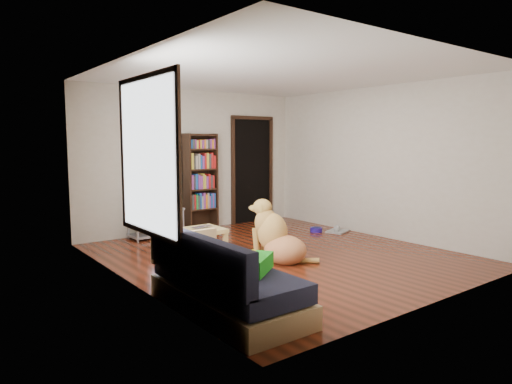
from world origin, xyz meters
TOP-DOWN VIEW (x-y plane):
  - ground at (0.00, 0.00)m, footprint 5.00×5.00m
  - ceiling at (0.00, 0.00)m, footprint 5.00×5.00m
  - wall_back at (0.00, 2.50)m, footprint 4.50×0.00m
  - wall_front at (0.00, -2.50)m, footprint 4.50×0.00m
  - wall_left at (-2.25, 0.00)m, footprint 0.00×5.00m
  - wall_right at (2.25, 0.00)m, footprint 0.00×5.00m
  - green_cushion at (-1.75, -1.56)m, footprint 0.66×0.66m
  - laptop at (-0.90, 0.62)m, footprint 0.38×0.30m
  - dog_bowl at (1.65, 0.90)m, footprint 0.22×0.22m
  - grey_rag at (1.95, 0.65)m, footprint 0.48×0.43m
  - window at (-2.23, -0.50)m, footprint 0.03×1.46m
  - doorway at (1.35, 2.48)m, footprint 1.03×0.05m
  - tv_stand at (-0.90, 2.25)m, footprint 0.90×0.45m
  - crt_tv at (-0.90, 2.27)m, footprint 0.55×0.52m
  - bookshelf at (0.05, 2.34)m, footprint 0.60×0.30m
  - sofa at (-1.87, -1.38)m, footprint 0.80×1.80m
  - coffee_table at (-0.90, 0.65)m, footprint 0.55×0.55m
  - dog at (-0.24, -0.22)m, footprint 0.70×0.99m

SIDE VIEW (x-z plane):
  - ground at x=0.00m, z-range 0.00..0.00m
  - grey_rag at x=1.95m, z-range 0.00..0.03m
  - dog_bowl at x=1.65m, z-range 0.00..0.08m
  - sofa at x=-1.87m, z-range -0.14..0.66m
  - tv_stand at x=-0.90m, z-range 0.02..0.52m
  - coffee_table at x=-0.90m, z-range 0.08..0.48m
  - dog at x=-0.24m, z-range -0.12..0.77m
  - laptop at x=-0.90m, z-range 0.40..0.43m
  - green_cushion at x=-1.75m, z-range 0.42..0.58m
  - crt_tv at x=-0.90m, z-range 0.45..1.03m
  - bookshelf at x=0.05m, z-range 0.10..1.90m
  - doorway at x=1.35m, z-range 0.03..2.21m
  - wall_back at x=0.00m, z-range -0.95..3.55m
  - wall_front at x=0.00m, z-range -0.95..3.55m
  - wall_left at x=-2.25m, z-range -1.20..3.80m
  - wall_right at x=2.25m, z-range -1.20..3.80m
  - window at x=-2.23m, z-range 0.65..2.35m
  - ceiling at x=0.00m, z-range 2.60..2.60m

